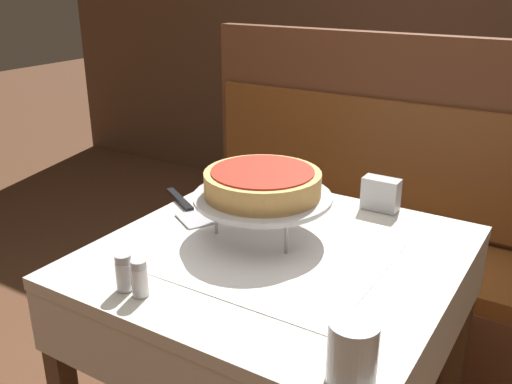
% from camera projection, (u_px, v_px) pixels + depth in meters
% --- Properties ---
extents(dining_table_front, '(0.81, 0.81, 0.76)m').
position_uv_depth(dining_table_front, '(278.00, 290.00, 1.39)').
color(dining_table_front, beige).
rests_on(dining_table_front, ground_plane).
extents(dining_table_rear, '(0.79, 0.79, 0.77)m').
position_uv_depth(dining_table_rear, '(388.00, 127.00, 2.83)').
color(dining_table_rear, red).
rests_on(dining_table_rear, ground_plane).
extents(booth_bench, '(1.65, 0.45, 1.18)m').
position_uv_depth(booth_bench, '(389.00, 270.00, 2.10)').
color(booth_bench, brown).
rests_on(booth_bench, ground_plane).
extents(back_wall_panel, '(6.00, 0.04, 2.40)m').
position_uv_depth(back_wall_panel, '(489.00, 8.00, 2.89)').
color(back_wall_panel, brown).
rests_on(back_wall_panel, ground_plane).
extents(pizza_pan_stand, '(0.34, 0.34, 0.11)m').
position_uv_depth(pizza_pan_stand, '(262.00, 199.00, 1.40)').
color(pizza_pan_stand, '#ADADB2').
rests_on(pizza_pan_stand, dining_table_front).
extents(deep_dish_pizza, '(0.29, 0.29, 0.06)m').
position_uv_depth(deep_dish_pizza, '(263.00, 183.00, 1.38)').
color(deep_dish_pizza, tan).
rests_on(deep_dish_pizza, pizza_pan_stand).
extents(pizza_server, '(0.27, 0.19, 0.01)m').
position_uv_depth(pizza_server, '(188.00, 208.00, 1.58)').
color(pizza_server, '#BCBCC1').
rests_on(pizza_server, dining_table_front).
extents(water_glass_near, '(0.08, 0.08, 0.11)m').
position_uv_depth(water_glass_near, '(352.00, 353.00, 0.90)').
color(water_glass_near, silver).
rests_on(water_glass_near, dining_table_front).
extents(salt_shaker, '(0.04, 0.04, 0.08)m').
position_uv_depth(salt_shaker, '(124.00, 272.00, 1.17)').
color(salt_shaker, silver).
rests_on(salt_shaker, dining_table_front).
extents(pepper_shaker, '(0.03, 0.03, 0.08)m').
position_uv_depth(pepper_shaker, '(140.00, 278.00, 1.15)').
color(pepper_shaker, silver).
rests_on(pepper_shaker, dining_table_front).
extents(napkin_holder, '(0.10, 0.05, 0.09)m').
position_uv_depth(napkin_holder, '(381.00, 194.00, 1.57)').
color(napkin_holder, '#B2B2B7').
rests_on(napkin_holder, dining_table_front).
extents(condiment_caddy, '(0.14, 0.14, 0.18)m').
position_uv_depth(condiment_caddy, '(415.00, 97.00, 2.77)').
color(condiment_caddy, black).
rests_on(condiment_caddy, dining_table_rear).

